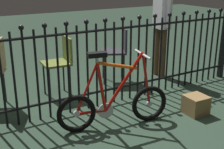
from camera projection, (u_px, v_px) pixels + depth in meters
ground_plane at (125, 122)px, 3.61m from camera, size 20.00×20.00×0.00m
iron_fence at (99, 61)px, 3.86m from camera, size 4.56×0.07×1.19m
bicycle at (114, 103)px, 3.42m from camera, size 1.28×0.43×0.88m
chair_olive at (61, 60)px, 4.23m from camera, size 0.39×0.38×0.83m
chair_charcoal at (118, 48)px, 4.79m from camera, size 0.51×0.51×0.86m
person_visitor at (162, 19)px, 4.90m from camera, size 0.23×0.47×1.61m
display_crate at (196, 105)px, 3.78m from camera, size 0.26×0.26×0.23m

